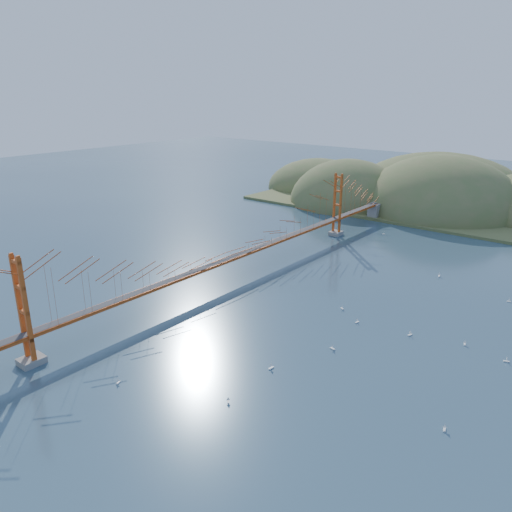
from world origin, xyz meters
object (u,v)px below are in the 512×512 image
Objects in this scene: bridge at (230,233)px; sailboat_1 at (465,344)px; sailboat_0 at (357,322)px; sailboat_2 at (333,348)px.

bridge reaches higher than sailboat_1.
sailboat_0 is (-11.68, -2.55, 0.01)m from sailboat_1.
bridge is 33.51m from sailboat_1.
bridge is 24.61m from sailboat_2.
sailboat_1 is (32.77, 1.49, -6.87)m from bridge.
bridge is at bearing -177.39° from sailboat_1.
sailboat_0 reaches higher than sailboat_1.
sailboat_1 is at bearing 12.30° from sailboat_0.
bridge is 142.62× the size of sailboat_0.
sailboat_0 is 7.42m from sailboat_2.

